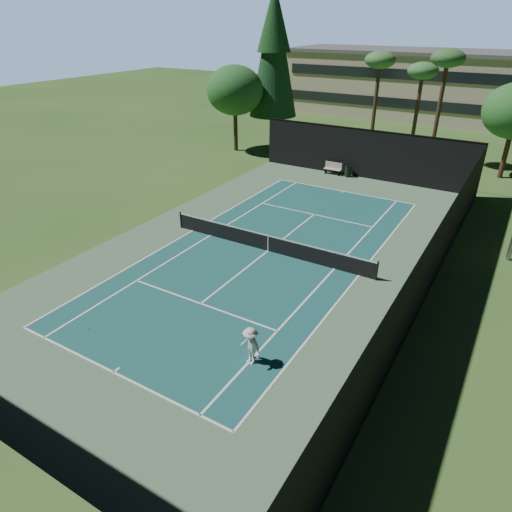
# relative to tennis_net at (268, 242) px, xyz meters

# --- Properties ---
(ground) EXTENTS (160.00, 160.00, 0.00)m
(ground) POSITION_rel_tennis_net_xyz_m (0.00, 0.00, -0.56)
(ground) COLOR #315620
(ground) RESTS_ON ground
(apron_slab) EXTENTS (18.00, 32.00, 0.01)m
(apron_slab) POSITION_rel_tennis_net_xyz_m (0.00, 0.00, -0.55)
(apron_slab) COLOR #4E704F
(apron_slab) RESTS_ON ground
(court_surface) EXTENTS (10.97, 23.77, 0.01)m
(court_surface) POSITION_rel_tennis_net_xyz_m (0.00, 0.00, -0.55)
(court_surface) COLOR #195150
(court_surface) RESTS_ON ground
(court_lines) EXTENTS (11.07, 23.87, 0.01)m
(court_lines) POSITION_rel_tennis_net_xyz_m (0.00, 0.00, -0.54)
(court_lines) COLOR white
(court_lines) RESTS_ON ground
(tennis_net) EXTENTS (12.90, 0.10, 1.10)m
(tennis_net) POSITION_rel_tennis_net_xyz_m (0.00, 0.00, 0.00)
(tennis_net) COLOR black
(tennis_net) RESTS_ON ground
(fence) EXTENTS (18.04, 32.05, 4.03)m
(fence) POSITION_rel_tennis_net_xyz_m (0.00, 0.06, 1.45)
(fence) COLOR black
(fence) RESTS_ON ground
(player) EXTENTS (1.19, 0.90, 1.64)m
(player) POSITION_rel_tennis_net_xyz_m (4.18, -8.70, 0.26)
(player) COLOR silver
(player) RESTS_ON ground
(tennis_ball_a) EXTENTS (0.08, 0.08, 0.08)m
(tennis_ball_a) POSITION_rel_tennis_net_xyz_m (-2.98, -10.50, -0.52)
(tennis_ball_a) COLOR #D6EE36
(tennis_ball_a) RESTS_ON ground
(tennis_ball_b) EXTENTS (0.06, 0.06, 0.06)m
(tennis_ball_b) POSITION_rel_tennis_net_xyz_m (-0.06, 1.66, -0.53)
(tennis_ball_b) COLOR #E4F237
(tennis_ball_b) RESTS_ON ground
(tennis_ball_c) EXTENTS (0.06, 0.06, 0.06)m
(tennis_ball_c) POSITION_rel_tennis_net_xyz_m (0.36, 2.89, -0.53)
(tennis_ball_c) COLOR #BDCF2F
(tennis_ball_c) RESTS_ON ground
(tennis_ball_d) EXTENTS (0.07, 0.07, 0.07)m
(tennis_ball_d) POSITION_rel_tennis_net_xyz_m (-4.70, 2.42, -0.52)
(tennis_ball_d) COLOR #CDD22F
(tennis_ball_d) RESTS_ON ground
(park_bench) EXTENTS (1.50, 0.45, 1.02)m
(park_bench) POSITION_rel_tennis_net_xyz_m (-2.47, 15.60, -0.01)
(park_bench) COLOR beige
(park_bench) RESTS_ON ground
(trash_bin) EXTENTS (0.56, 0.56, 0.95)m
(trash_bin) POSITION_rel_tennis_net_xyz_m (-1.09, 15.57, -0.08)
(trash_bin) COLOR black
(trash_bin) RESTS_ON ground
(pine_tree) EXTENTS (4.80, 4.80, 15.00)m
(pine_tree) POSITION_rel_tennis_net_xyz_m (-12.00, 22.00, 9.00)
(pine_tree) COLOR #49361F
(pine_tree) RESTS_ON ground
(palm_a) EXTENTS (2.80, 2.80, 9.32)m
(palm_a) POSITION_rel_tennis_net_xyz_m (-2.00, 24.00, 7.63)
(palm_a) COLOR #46331E
(palm_a) RESTS_ON ground
(palm_b) EXTENTS (2.80, 2.80, 8.42)m
(palm_b) POSITION_rel_tennis_net_xyz_m (1.50, 26.00, 6.80)
(palm_b) COLOR #4E3521
(palm_b) RESTS_ON ground
(palm_c) EXTENTS (2.80, 2.80, 9.77)m
(palm_c) POSITION_rel_tennis_net_xyz_m (4.00, 23.00, 8.05)
(palm_c) COLOR #462E1E
(palm_c) RESTS_ON ground
(decid_tree_c) EXTENTS (5.44, 5.44, 8.09)m
(decid_tree_c) POSITION_rel_tennis_net_xyz_m (-14.00, 18.00, 5.21)
(decid_tree_c) COLOR #4A3520
(decid_tree_c) RESTS_ON ground
(campus_building) EXTENTS (40.50, 12.50, 8.30)m
(campus_building) POSITION_rel_tennis_net_xyz_m (0.00, 45.98, 3.65)
(campus_building) COLOR #C5B298
(campus_building) RESTS_ON ground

